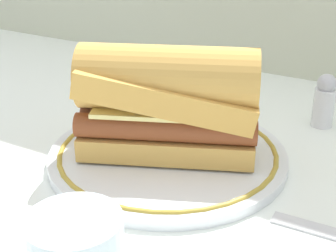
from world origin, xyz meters
TOP-DOWN VIEW (x-y plane):
  - ground_plane at (0.00, 0.00)m, footprint 1.50×1.50m
  - plate at (0.02, 0.00)m, footprint 0.28×0.28m
  - sausage_sandwich at (0.02, 0.00)m, footprint 0.22×0.16m
  - salt_shaker at (0.15, 0.19)m, footprint 0.03×0.03m

SIDE VIEW (x-z plane):
  - ground_plane at x=0.00m, z-range 0.00..0.00m
  - plate at x=0.02m, z-range 0.00..0.02m
  - salt_shaker at x=0.15m, z-range 0.00..0.07m
  - sausage_sandwich at x=0.02m, z-range 0.02..0.14m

